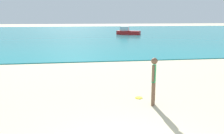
{
  "coord_description": "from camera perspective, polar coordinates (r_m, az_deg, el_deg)",
  "views": [
    {
      "loc": [
        -0.96,
        -4.29,
        3.01
      ],
      "look_at": [
        0.5,
        5.37,
        1.01
      ],
      "focal_mm": 39.69,
      "sensor_mm": 36.0,
      "label": 1
    }
  ],
  "objects": [
    {
      "name": "water",
      "position": [
        46.42,
        -7.47,
        7.78
      ],
      "size": [
        160.0,
        60.0,
        0.06
      ],
      "primitive_type": "cube",
      "color": "teal",
      "rests_on": "ground"
    },
    {
      "name": "boat_far",
      "position": [
        41.63,
        3.61,
        8.1
      ],
      "size": [
        4.0,
        2.86,
        1.31
      ],
      "rotation": [
        0.0,
        0.0,
        -0.47
      ],
      "color": "red",
      "rests_on": "water"
    },
    {
      "name": "frisbee",
      "position": [
        9.43,
        6.17,
        -7.04
      ],
      "size": [
        0.27,
        0.27,
        0.03
      ],
      "primitive_type": "cylinder",
      "color": "yellow",
      "rests_on": "ground"
    },
    {
      "name": "person_standing",
      "position": [
        8.52,
        9.6,
        -2.64
      ],
      "size": [
        0.23,
        0.35,
        1.66
      ],
      "rotation": [
        0.0,
        0.0,
        1.07
      ],
      "color": "brown",
      "rests_on": "ground"
    }
  ]
}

